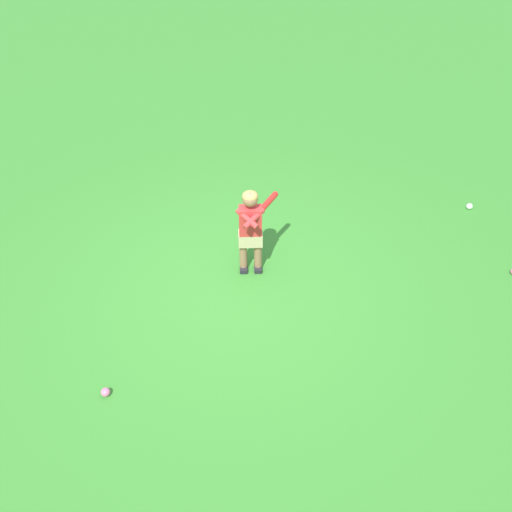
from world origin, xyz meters
The scene contains 4 objects.
ground_plane centered at (0.00, 0.00, 0.00)m, with size 40.00×40.00×0.00m, color #38842D.
child_batter centered at (-0.22, -0.35, 0.65)m, with size 0.53×0.49×1.08m.
play_ball_far_left centered at (-3.37, -0.93, 0.04)m, with size 0.08×0.08×0.08m, color white.
play_ball_far_right centered at (1.45, 1.09, 0.04)m, with size 0.09×0.09×0.09m, color pink.
Camera 1 is at (0.67, 4.14, 4.12)m, focal length 36.49 mm.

